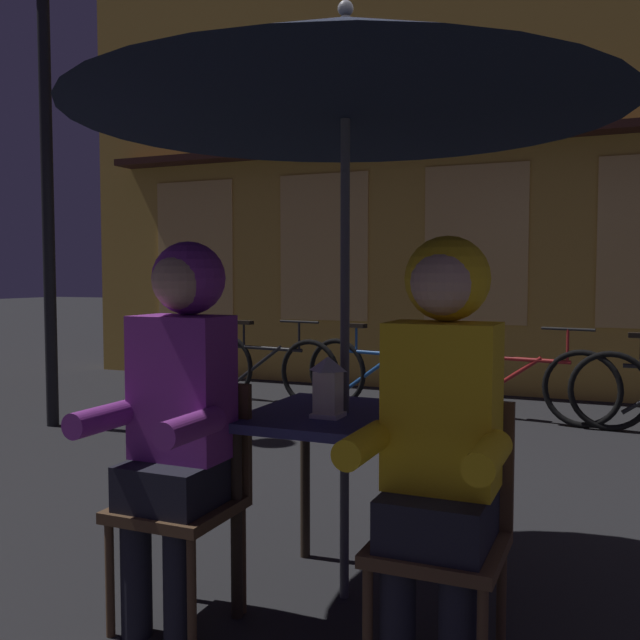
# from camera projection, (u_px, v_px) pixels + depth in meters

# --- Properties ---
(ground_plane) EXTENTS (60.00, 60.00, 0.00)m
(ground_plane) POSITION_uv_depth(u_px,v_px,m) (344.00, 597.00, 2.82)
(ground_plane) COLOR #232326
(cafe_table) EXTENTS (0.72, 0.72, 0.74)m
(cafe_table) POSITION_uv_depth(u_px,v_px,m) (345.00, 438.00, 2.78)
(cafe_table) COLOR navy
(cafe_table) RESTS_ON ground_plane
(patio_umbrella) EXTENTS (2.10, 2.10, 2.31)m
(patio_umbrella) POSITION_uv_depth(u_px,v_px,m) (345.00, 68.00, 2.69)
(patio_umbrella) COLOR #4C4C51
(patio_umbrella) RESTS_ON ground_plane
(lantern) EXTENTS (0.11, 0.11, 0.23)m
(lantern) POSITION_uv_depth(u_px,v_px,m) (328.00, 385.00, 2.68)
(lantern) COLOR white
(lantern) RESTS_ON cafe_table
(chair_left) EXTENTS (0.40, 0.40, 0.87)m
(chair_left) POSITION_uv_depth(u_px,v_px,m) (188.00, 487.00, 2.64)
(chair_left) COLOR #513823
(chair_left) RESTS_ON ground_plane
(chair_right) EXTENTS (0.40, 0.40, 0.87)m
(chair_right) POSITION_uv_depth(u_px,v_px,m) (443.00, 522.00, 2.26)
(chair_right) COLOR #513823
(chair_right) RESTS_ON ground_plane
(person_left_hooded) EXTENTS (0.45, 0.56, 1.40)m
(person_left_hooded) POSITION_uv_depth(u_px,v_px,m) (178.00, 394.00, 2.56)
(person_left_hooded) COLOR black
(person_left_hooded) RESTS_ON ground_plane
(person_right_hooded) EXTENTS (0.45, 0.56, 1.40)m
(person_right_hooded) POSITION_uv_depth(u_px,v_px,m) (440.00, 415.00, 2.19)
(person_right_hooded) COLOR black
(person_right_hooded) RESTS_ON ground_plane
(shopfront_building) EXTENTS (10.00, 0.93, 6.20)m
(shopfront_building) POSITION_uv_depth(u_px,v_px,m) (482.00, 109.00, 7.76)
(shopfront_building) COLOR gold
(shopfront_building) RESTS_ON ground_plane
(street_lamp) EXTENTS (0.32, 0.32, 3.88)m
(street_lamp) POSITION_uv_depth(u_px,v_px,m) (45.00, 101.00, 5.87)
(street_lamp) COLOR black
(street_lamp) RESTS_ON ground_plane
(bicycle_nearest) EXTENTS (1.67, 0.29, 0.84)m
(bicycle_nearest) POSITION_uv_depth(u_px,v_px,m) (267.00, 368.00, 7.13)
(bicycle_nearest) COLOR black
(bicycle_nearest) RESTS_ON ground_plane
(bicycle_second) EXTENTS (1.65, 0.41, 0.84)m
(bicycle_second) POSITION_uv_depth(u_px,v_px,m) (382.00, 374.00, 6.67)
(bicycle_second) COLOR black
(bicycle_second) RESTS_ON ground_plane
(bicycle_third) EXTENTS (1.66, 0.34, 0.84)m
(bicycle_third) POSITION_uv_depth(u_px,v_px,m) (521.00, 382.00, 6.20)
(bicycle_third) COLOR black
(bicycle_third) RESTS_ON ground_plane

